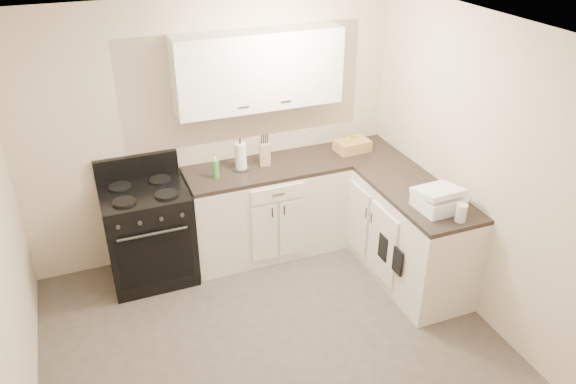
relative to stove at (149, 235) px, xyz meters
name	(u,v)px	position (x,y,z in m)	size (l,w,h in m)	color
floor	(281,359)	(0.75, -1.48, -0.46)	(3.60, 3.60, 0.00)	#473F38
ceiling	(279,43)	(0.75, -1.48, 2.04)	(3.60, 3.60, 0.00)	white
wall_back	(213,131)	(0.75, 0.32, 0.79)	(3.60, 3.60, 0.00)	beige
wall_right	(493,181)	(2.55, -1.48, 0.79)	(3.60, 3.60, 0.00)	beige
base_cabinets_back	(267,211)	(1.17, 0.02, -0.01)	(1.55, 0.60, 0.90)	silver
base_cabinets_right	(395,222)	(2.25, -0.63, -0.01)	(0.60, 1.90, 0.90)	silver
countertop_back	(266,168)	(1.17, 0.02, 0.46)	(1.55, 0.60, 0.04)	black
countertop_right	(399,178)	(2.25, -0.63, 0.46)	(0.60, 1.90, 0.04)	black
upper_cabinets	(259,70)	(1.17, 0.18, 1.38)	(1.55, 0.30, 0.70)	white
stove	(149,235)	(0.00, 0.00, 0.00)	(0.76, 0.65, 0.92)	black
knife_block	(265,154)	(1.18, 0.07, 0.59)	(0.10, 0.09, 0.22)	tan
paper_towel	(241,156)	(0.94, 0.07, 0.61)	(0.11, 0.11, 0.26)	white
soap_bottle	(216,169)	(0.67, -0.02, 0.57)	(0.06, 0.06, 0.17)	green
wicker_basket	(352,146)	(2.10, 0.05, 0.54)	(0.34, 0.22, 0.11)	tan
countertop_grill	(438,202)	(2.23, -1.24, 0.54)	(0.34, 0.32, 0.13)	white
glass_jar	(461,213)	(2.29, -1.48, 0.55)	(0.09, 0.09, 0.15)	silver
oven_mitt_near	(398,261)	(1.92, -1.21, 0.00)	(0.02, 0.14, 0.24)	black
oven_mitt_far	(383,247)	(1.92, -0.97, -0.01)	(0.02, 0.14, 0.24)	black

